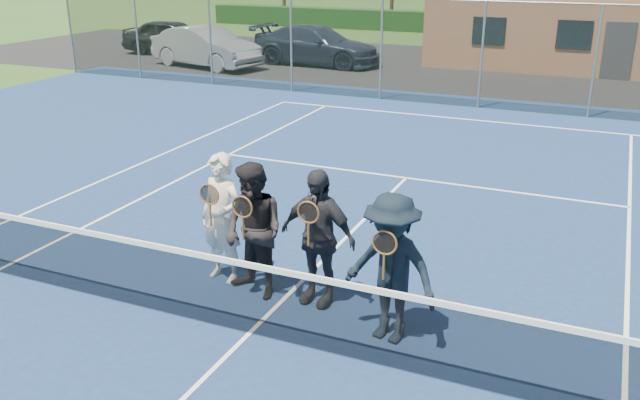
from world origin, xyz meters
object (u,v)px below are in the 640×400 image
object	(u,v)px
car_b	(206,47)
tennis_net	(248,295)
player_a	(222,218)
player_d	(391,269)
player_b	(254,231)
player_c	(317,237)
car_a	(173,37)
car_c	(317,45)

from	to	relation	value
car_b	tennis_net	world-z (taller)	car_b
tennis_net	player_a	distance (m)	1.58
player_d	car_b	bearing A→B (deg)	128.49
player_b	tennis_net	bearing A→B (deg)	-65.82
tennis_net	player_b	size ratio (longest dim) A/B	6.49
player_c	player_d	bearing A→B (deg)	-23.33
car_b	player_a	world-z (taller)	player_a
car_a	player_d	distance (m)	24.46
player_d	player_c	bearing A→B (deg)	156.67
tennis_net	player_b	bearing A→B (deg)	114.18
car_a	car_b	bearing A→B (deg)	-132.74
car_c	player_c	xyz separation A→B (m)	(7.94, -17.83, 0.16)
tennis_net	player_c	xyz separation A→B (m)	(0.41, 1.07, 0.38)
player_b	player_c	world-z (taller)	same
car_b	tennis_net	xyz separation A→B (m)	(11.21, -16.61, -0.24)
car_a	player_b	xyz separation A→B (m)	(14.08, -18.14, 0.17)
player_b	player_d	bearing A→B (deg)	-9.60
player_a	car_a	bearing A→B (deg)	126.93
tennis_net	player_b	world-z (taller)	player_b
car_c	player_d	size ratio (longest dim) A/B	2.90
car_c	player_b	world-z (taller)	player_b
player_a	player_c	xyz separation A→B (m)	(1.44, -0.06, -0.00)
car_a	player_c	distance (m)	23.36
car_c	player_b	distance (m)	19.35
car_b	car_c	bearing A→B (deg)	-44.62
tennis_net	player_b	xyz separation A→B (m)	(-0.41, 0.91, 0.38)
tennis_net	car_b	bearing A→B (deg)	124.01
player_d	player_a	bearing A→B (deg)	167.87
car_a	car_b	xyz separation A→B (m)	(3.28, -2.44, 0.03)
car_a	player_c	xyz separation A→B (m)	(14.91, -17.98, 0.17)
car_c	car_a	bearing A→B (deg)	92.04
car_b	car_c	distance (m)	4.34
car_c	player_d	distance (m)	20.44
tennis_net	player_c	size ratio (longest dim) A/B	6.49
player_a	player_c	size ratio (longest dim) A/B	1.00
car_b	player_c	distance (m)	19.41
player_a	player_d	size ratio (longest dim) A/B	1.00
car_a	player_d	bearing A→B (deg)	-145.21
player_c	car_a	bearing A→B (deg)	129.66
tennis_net	car_a	bearing A→B (deg)	127.26
car_a	player_c	size ratio (longest dim) A/B	2.44
player_d	player_b	bearing A→B (deg)	170.40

